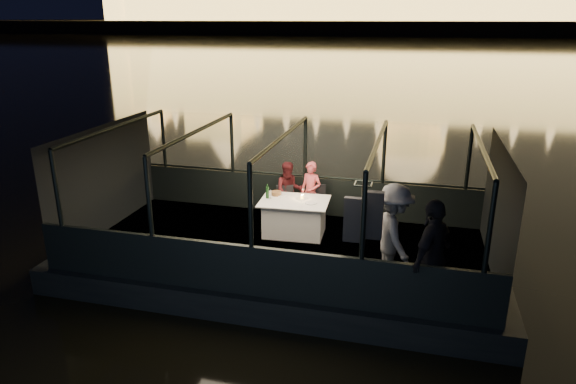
% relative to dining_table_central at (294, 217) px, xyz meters
% --- Properties ---
extents(river_water, '(500.00, 500.00, 0.00)m').
position_rel_dining_table_central_xyz_m(river_water, '(-0.07, 79.31, -0.89)').
color(river_water, black).
rests_on(river_water, ground).
extents(boat_hull, '(8.60, 4.40, 1.00)m').
position_rel_dining_table_central_xyz_m(boat_hull, '(-0.07, -0.69, -0.89)').
color(boat_hull, black).
rests_on(boat_hull, river_water).
extents(boat_deck, '(8.00, 4.00, 0.04)m').
position_rel_dining_table_central_xyz_m(boat_deck, '(-0.07, -0.69, -0.41)').
color(boat_deck, black).
rests_on(boat_deck, boat_hull).
extents(gunwale_port, '(8.00, 0.08, 0.90)m').
position_rel_dining_table_central_xyz_m(gunwale_port, '(-0.07, 1.31, 0.06)').
color(gunwale_port, black).
rests_on(gunwale_port, boat_deck).
extents(gunwale_starboard, '(8.00, 0.08, 0.90)m').
position_rel_dining_table_central_xyz_m(gunwale_starboard, '(-0.07, -2.69, 0.06)').
color(gunwale_starboard, black).
rests_on(gunwale_starboard, boat_deck).
extents(cabin_glass_port, '(8.00, 0.02, 1.40)m').
position_rel_dining_table_central_xyz_m(cabin_glass_port, '(-0.07, 1.31, 1.21)').
color(cabin_glass_port, '#99B2B2').
rests_on(cabin_glass_port, gunwale_port).
extents(cabin_glass_starboard, '(8.00, 0.02, 1.40)m').
position_rel_dining_table_central_xyz_m(cabin_glass_starboard, '(-0.07, -2.69, 1.21)').
color(cabin_glass_starboard, '#99B2B2').
rests_on(cabin_glass_starboard, gunwale_starboard).
extents(cabin_roof_glass, '(8.00, 4.00, 0.02)m').
position_rel_dining_table_central_xyz_m(cabin_roof_glass, '(-0.07, -0.69, 1.91)').
color(cabin_roof_glass, '#99B2B2').
rests_on(cabin_roof_glass, boat_deck).
extents(end_wall_fore, '(0.02, 4.00, 2.30)m').
position_rel_dining_table_central_xyz_m(end_wall_fore, '(-4.07, -0.69, 0.76)').
color(end_wall_fore, black).
rests_on(end_wall_fore, boat_deck).
extents(end_wall_aft, '(0.02, 4.00, 2.30)m').
position_rel_dining_table_central_xyz_m(end_wall_aft, '(3.93, -0.69, 0.76)').
color(end_wall_aft, black).
rests_on(end_wall_aft, boat_deck).
extents(canopy_ribs, '(8.00, 4.00, 2.30)m').
position_rel_dining_table_central_xyz_m(canopy_ribs, '(-0.07, -0.69, 0.76)').
color(canopy_ribs, black).
rests_on(canopy_ribs, boat_deck).
extents(embankment, '(400.00, 140.00, 6.00)m').
position_rel_dining_table_central_xyz_m(embankment, '(-0.07, 209.31, 0.11)').
color(embankment, '#423D33').
rests_on(embankment, ground).
extents(dining_table_central, '(1.50, 1.13, 0.77)m').
position_rel_dining_table_central_xyz_m(dining_table_central, '(0.00, 0.00, 0.00)').
color(dining_table_central, silver).
rests_on(dining_table_central, boat_deck).
extents(chair_port_left, '(0.49, 0.49, 0.83)m').
position_rel_dining_table_central_xyz_m(chair_port_left, '(-0.41, 0.59, 0.06)').
color(chair_port_left, black).
rests_on(chair_port_left, boat_deck).
extents(chair_port_right, '(0.50, 0.50, 0.84)m').
position_rel_dining_table_central_xyz_m(chair_port_right, '(0.30, 0.76, 0.06)').
color(chair_port_right, black).
rests_on(chair_port_right, boat_deck).
extents(coat_stand, '(0.55, 0.44, 1.97)m').
position_rel_dining_table_central_xyz_m(coat_stand, '(1.64, -2.05, 0.51)').
color(coat_stand, black).
rests_on(coat_stand, boat_deck).
extents(person_woman_coral, '(0.59, 0.48, 1.40)m').
position_rel_dining_table_central_xyz_m(person_woman_coral, '(0.18, 0.81, 0.36)').
color(person_woman_coral, '#CC4A4F').
rests_on(person_woman_coral, boat_deck).
extents(person_man_maroon, '(0.79, 0.70, 1.37)m').
position_rel_dining_table_central_xyz_m(person_man_maroon, '(-0.32, 0.82, 0.36)').
color(person_man_maroon, '#421216').
rests_on(person_man_maroon, boat_deck).
extents(passenger_stripe, '(1.08, 1.35, 1.83)m').
position_rel_dining_table_central_xyz_m(passenger_stripe, '(2.16, -1.68, 0.47)').
color(passenger_stripe, white).
rests_on(passenger_stripe, boat_deck).
extents(passenger_dark, '(0.92, 1.20, 1.88)m').
position_rel_dining_table_central_xyz_m(passenger_dark, '(2.79, -2.41, 0.47)').
color(passenger_dark, black).
rests_on(passenger_dark, boat_deck).
extents(wine_bottle, '(0.08, 0.08, 0.32)m').
position_rel_dining_table_central_xyz_m(wine_bottle, '(-0.60, 0.01, 0.53)').
color(wine_bottle, '#123313').
rests_on(wine_bottle, dining_table_central).
extents(bread_basket, '(0.24, 0.24, 0.09)m').
position_rel_dining_table_central_xyz_m(bread_basket, '(-0.47, 0.25, 0.42)').
color(bread_basket, brown).
rests_on(bread_basket, dining_table_central).
extents(amber_candle, '(0.07, 0.07, 0.08)m').
position_rel_dining_table_central_xyz_m(amber_candle, '(0.13, 0.16, 0.42)').
color(amber_candle, yellow).
rests_on(amber_candle, dining_table_central).
extents(plate_near, '(0.29, 0.29, 0.02)m').
position_rel_dining_table_central_xyz_m(plate_near, '(0.38, -0.06, 0.39)').
color(plate_near, silver).
rests_on(plate_near, dining_table_central).
extents(plate_far, '(0.27, 0.27, 0.02)m').
position_rel_dining_table_central_xyz_m(plate_far, '(-0.35, 0.28, 0.39)').
color(plate_far, silver).
rests_on(plate_far, dining_table_central).
extents(wine_glass_white, '(0.08, 0.08, 0.18)m').
position_rel_dining_table_central_xyz_m(wine_glass_white, '(-0.54, 0.01, 0.48)').
color(wine_glass_white, white).
rests_on(wine_glass_white, dining_table_central).
extents(wine_glass_red, '(0.08, 0.08, 0.18)m').
position_rel_dining_table_central_xyz_m(wine_glass_red, '(0.13, 0.27, 0.48)').
color(wine_glass_red, silver).
rests_on(wine_glass_red, dining_table_central).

